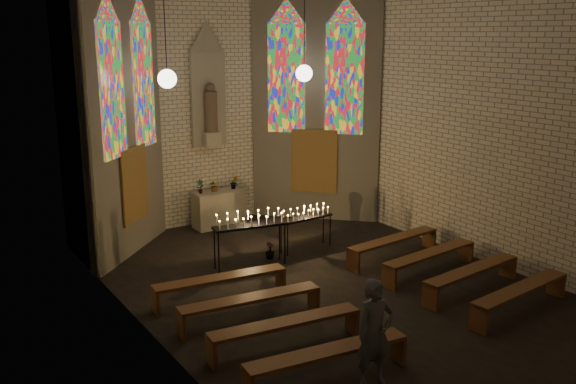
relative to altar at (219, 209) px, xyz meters
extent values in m
plane|color=black|center=(0.00, -5.45, -0.50)|extent=(12.00, 12.00, 0.00)
cube|color=beige|center=(0.00, 0.55, 3.00)|extent=(8.00, 0.02, 7.00)
cube|color=beige|center=(-4.00, -5.45, 3.00)|extent=(0.02, 12.00, 7.00)
cube|color=beige|center=(4.00, -5.45, 3.00)|extent=(0.02, 12.00, 7.00)
cube|color=beige|center=(-2.75, -0.70, 3.00)|extent=(2.72, 2.72, 7.00)
cube|color=beige|center=(2.75, -0.70, 3.00)|extent=(2.72, 2.72, 7.00)
cube|color=#4C3F8C|center=(-3.21, -1.39, 3.50)|extent=(0.78, 0.78, 3.00)
cube|color=#4C3F8C|center=(-2.06, -0.24, 3.50)|extent=(0.78, 0.78, 3.00)
cube|color=#4C3F8C|center=(2.06, -0.24, 3.50)|extent=(0.78, 0.78, 3.00)
cube|color=#4C3F8C|center=(3.21, -1.39, 3.50)|extent=(0.78, 0.78, 3.00)
cube|color=brown|center=(-2.63, -0.82, 1.20)|extent=(0.95, 0.95, 1.80)
cube|color=brown|center=(2.63, -0.82, 1.20)|extent=(0.95, 0.95, 1.80)
cube|color=gray|center=(0.00, 0.47, 3.00)|extent=(1.00, 0.12, 2.60)
cone|color=gray|center=(0.00, 0.47, 4.65)|extent=(1.00, 1.00, 0.80)
cube|color=#B4AD93|center=(0.00, 0.33, 1.90)|extent=(0.45, 0.30, 0.40)
cylinder|color=brown|center=(0.00, 0.33, 2.65)|extent=(0.36, 0.36, 1.10)
sphere|color=brown|center=(0.00, 0.33, 3.30)|extent=(0.26, 0.26, 0.26)
sphere|color=white|center=(-1.90, -1.35, 3.70)|extent=(0.44, 0.44, 0.44)
cylinder|color=black|center=(-1.90, -1.35, 5.10)|extent=(0.02, 0.02, 2.80)
sphere|color=white|center=(1.90, -1.35, 3.70)|extent=(0.44, 0.44, 0.44)
cylinder|color=black|center=(1.90, -1.35, 5.10)|extent=(0.02, 0.02, 2.80)
cube|color=#B4AD93|center=(0.00, 0.00, 0.00)|extent=(1.40, 0.60, 1.00)
imported|color=#4C723F|center=(-0.52, 0.05, 0.70)|extent=(0.23, 0.17, 0.39)
imported|color=#4C723F|center=(-0.09, 0.06, 0.67)|extent=(0.33, 0.30, 0.33)
imported|color=#4C723F|center=(0.51, 0.04, 0.69)|extent=(0.25, 0.22, 0.38)
imported|color=#4C723F|center=(-0.17, -2.99, -0.30)|extent=(0.29, 0.29, 0.40)
cube|color=black|center=(-0.82, -3.20, 0.48)|extent=(1.74, 0.68, 0.05)
cylinder|color=black|center=(-1.63, -3.22, -0.02)|extent=(0.03, 0.03, 0.95)
cylinder|color=black|center=(-0.07, -3.49, -0.02)|extent=(0.03, 0.03, 0.95)
cylinder|color=black|center=(-1.58, -2.91, -0.02)|extent=(0.03, 0.03, 0.95)
cylinder|color=black|center=(-0.01, -3.18, -0.02)|extent=(0.03, 0.03, 0.95)
cube|color=black|center=(0.93, -2.91, 0.31)|extent=(1.43, 0.42, 0.04)
cylinder|color=black|center=(0.27, -3.08, -0.10)|extent=(0.03, 0.03, 0.80)
cylinder|color=black|center=(1.60, -3.00, -0.10)|extent=(0.03, 0.03, 0.80)
cylinder|color=black|center=(0.26, -2.82, -0.10)|extent=(0.03, 0.03, 0.80)
cylinder|color=black|center=(1.58, -2.74, -0.10)|extent=(0.03, 0.03, 0.80)
cube|color=#563218|center=(-2.28, -4.59, -0.01)|extent=(2.74, 0.67, 0.07)
cube|color=#563218|center=(-3.60, -4.45, -0.26)|extent=(0.11, 0.39, 0.49)
cube|color=#563218|center=(-0.96, -4.74, -0.26)|extent=(0.11, 0.39, 0.49)
cube|color=#563218|center=(2.28, -4.59, -0.01)|extent=(2.74, 0.67, 0.07)
cube|color=#563218|center=(0.96, -4.74, -0.26)|extent=(0.11, 0.39, 0.49)
cube|color=#563218|center=(3.60, -4.45, -0.26)|extent=(0.11, 0.39, 0.49)
cube|color=#563218|center=(-2.28, -5.79, -0.01)|extent=(2.74, 0.67, 0.07)
cube|color=#563218|center=(-3.60, -5.65, -0.26)|extent=(0.11, 0.39, 0.49)
cube|color=#563218|center=(-0.96, -5.94, -0.26)|extent=(0.11, 0.39, 0.49)
cube|color=#563218|center=(2.28, -5.79, -0.01)|extent=(2.74, 0.67, 0.07)
cube|color=#563218|center=(0.96, -5.94, -0.26)|extent=(0.11, 0.39, 0.49)
cube|color=#563218|center=(3.60, -5.65, -0.26)|extent=(0.11, 0.39, 0.49)
cube|color=#563218|center=(-2.28, -6.99, -0.01)|extent=(2.74, 0.67, 0.07)
cube|color=#563218|center=(-3.60, -6.85, -0.26)|extent=(0.11, 0.39, 0.49)
cube|color=#563218|center=(-0.96, -7.14, -0.26)|extent=(0.11, 0.39, 0.49)
cube|color=#563218|center=(2.28, -6.99, -0.01)|extent=(2.74, 0.67, 0.07)
cube|color=#563218|center=(0.96, -7.14, -0.26)|extent=(0.11, 0.39, 0.49)
cube|color=#563218|center=(3.60, -6.85, -0.26)|extent=(0.11, 0.39, 0.49)
cube|color=#563218|center=(-2.28, -8.19, -0.01)|extent=(2.74, 0.67, 0.07)
cube|color=#563218|center=(-0.96, -8.34, -0.26)|extent=(0.11, 0.39, 0.49)
cube|color=#563218|center=(2.28, -8.19, -0.01)|extent=(2.74, 0.67, 0.07)
cube|color=#563218|center=(0.96, -8.34, -0.26)|extent=(0.11, 0.39, 0.49)
cube|color=#563218|center=(3.60, -8.05, -0.26)|extent=(0.11, 0.39, 0.49)
imported|color=#4D4E57|center=(-1.76, -8.67, 0.35)|extent=(0.67, 0.48, 1.70)
camera|label=1|loc=(-7.63, -15.37, 4.74)|focal=40.00mm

